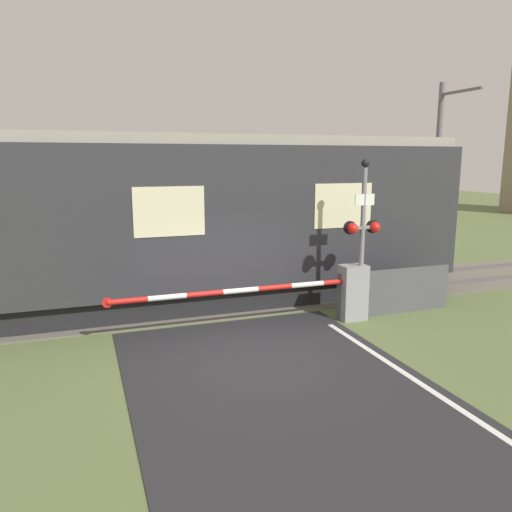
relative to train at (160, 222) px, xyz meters
The scene contains 7 objects.
ground_plane 4.47m from the train, 73.61° to the right, with size 80.00×80.00×0.00m, color #5B6B3D.
track_bed 2.41m from the train, ahead, with size 36.00×3.20×0.13m.
train is the anchor object (origin of this frame).
crossing_barrier 4.59m from the train, 35.27° to the right, with size 5.84×0.44×1.29m.
signal_post 4.89m from the train, 32.05° to the right, with size 0.88×0.26×3.67m.
catenary_pole 10.16m from the train, 11.70° to the left, with size 0.20×1.90×6.20m.
roadside_fence 5.94m from the train, 25.56° to the right, with size 3.08×0.06×1.10m.
Camera 1 is at (-2.94, -8.51, 3.67)m, focal length 35.00 mm.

